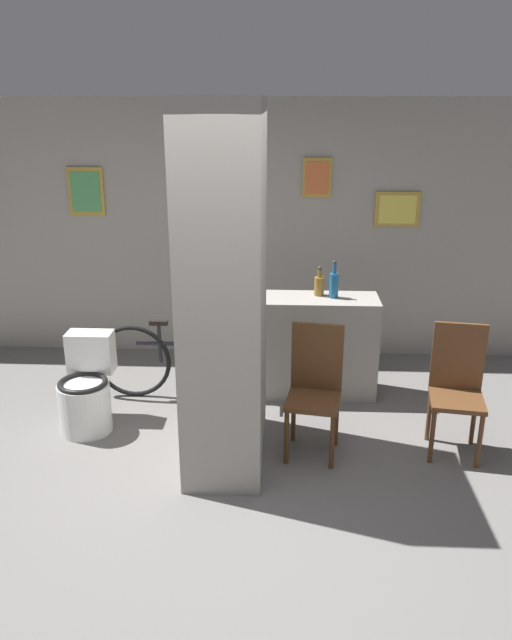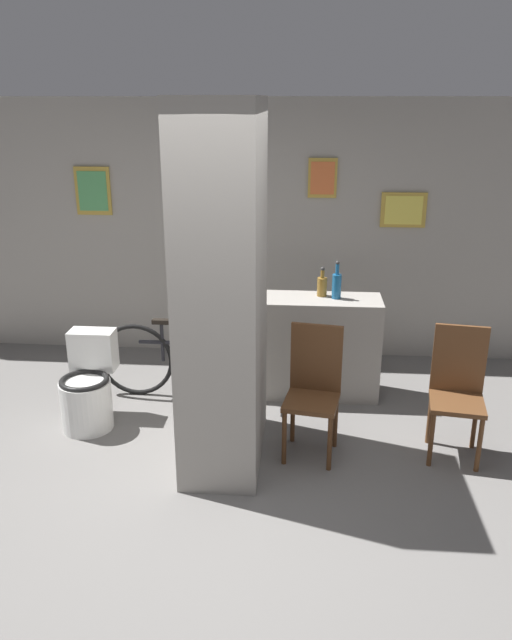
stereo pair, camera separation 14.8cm
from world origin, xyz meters
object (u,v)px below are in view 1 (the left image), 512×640
object	(u,v)px
toilet	(86,392)
bottle_tall	(334,284)
bicycle	(189,361)
chair_by_doorway	(457,385)
chair_near_pillar	(315,386)

from	to	relation	value
toilet	bottle_tall	distance (m)	2.29
bicycle	bottle_tall	distance (m)	1.46
toilet	chair_by_doorway	world-z (taller)	chair_by_doorway
bottle_tall	toilet	bearing A→B (deg)	-159.71
bicycle	bottle_tall	size ratio (longest dim) A/B	5.02
bottle_tall	chair_by_doorway	bearing A→B (deg)	-47.11
chair_near_pillar	bottle_tall	xyz separation A→B (m)	(0.19, 1.01, 0.50)
chair_by_doorway	bottle_tall	bearing A→B (deg)	141.17
chair_near_pillar	chair_by_doorway	size ratio (longest dim) A/B	1.00
chair_by_doorway	bicycle	bearing A→B (deg)	168.76
chair_near_pillar	bicycle	world-z (taller)	chair_near_pillar
toilet	chair_near_pillar	xyz separation A→B (m)	(1.85, -0.26, 0.22)
chair_near_pillar	bottle_tall	distance (m)	1.15
chair_by_doorway	bottle_tall	world-z (taller)	bottle_tall
toilet	bottle_tall	size ratio (longest dim) A/B	2.25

